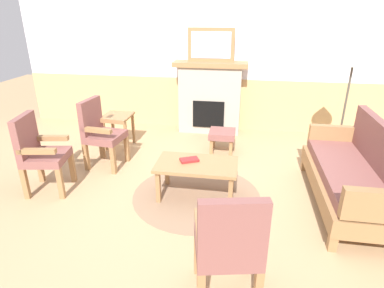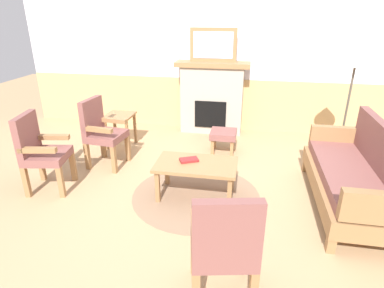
{
  "view_description": "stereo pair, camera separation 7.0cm",
  "coord_description": "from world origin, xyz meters",
  "px_view_note": "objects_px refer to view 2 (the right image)",
  "views": [
    {
      "loc": [
        0.61,
        -3.34,
        2.11
      ],
      "look_at": [
        0.0,
        0.35,
        0.55
      ],
      "focal_mm": 30.11,
      "sensor_mm": 36.0,
      "label": 1
    },
    {
      "loc": [
        0.68,
        -3.33,
        2.11
      ],
      "look_at": [
        0.0,
        0.35,
        0.55
      ],
      "focal_mm": 30.11,
      "sensor_mm": 36.0,
      "label": 2
    }
  ],
  "objects_px": {
    "couch": "(353,176)",
    "armchair_front_left": "(224,243)",
    "fireplace": "(212,97)",
    "footstool": "(223,136)",
    "floor_lamp_by_couch": "(355,64)",
    "armchair_by_window_left": "(101,130)",
    "armchair_near_fireplace": "(40,149)",
    "side_table": "(120,121)",
    "framed_picture": "(213,45)",
    "book_on_table": "(189,160)",
    "coffee_table": "(196,167)"
  },
  "relations": [
    {
      "from": "fireplace",
      "to": "couch",
      "type": "height_order",
      "value": "fireplace"
    },
    {
      "from": "footstool",
      "to": "coffee_table",
      "type": "bearing_deg",
      "value": -98.39
    },
    {
      "from": "couch",
      "to": "floor_lamp_by_couch",
      "type": "bearing_deg",
      "value": 82.89
    },
    {
      "from": "fireplace",
      "to": "side_table",
      "type": "height_order",
      "value": "fireplace"
    },
    {
      "from": "armchair_near_fireplace",
      "to": "armchair_by_window_left",
      "type": "distance_m",
      "value": 0.9
    },
    {
      "from": "framed_picture",
      "to": "floor_lamp_by_couch",
      "type": "relative_size",
      "value": 0.48
    },
    {
      "from": "armchair_near_fireplace",
      "to": "side_table",
      "type": "distance_m",
      "value": 1.55
    },
    {
      "from": "footstool",
      "to": "armchair_front_left",
      "type": "bearing_deg",
      "value": -84.78
    },
    {
      "from": "footstool",
      "to": "floor_lamp_by_couch",
      "type": "xyz_separation_m",
      "value": [
        1.71,
        -0.08,
        1.17
      ]
    },
    {
      "from": "coffee_table",
      "to": "armchair_near_fireplace",
      "type": "height_order",
      "value": "armchair_near_fireplace"
    },
    {
      "from": "couch",
      "to": "armchair_near_fireplace",
      "type": "distance_m",
      "value": 3.68
    },
    {
      "from": "couch",
      "to": "armchair_front_left",
      "type": "height_order",
      "value": "same"
    },
    {
      "from": "armchair_near_fireplace",
      "to": "armchair_by_window_left",
      "type": "bearing_deg",
      "value": 61.34
    },
    {
      "from": "couch",
      "to": "coffee_table",
      "type": "bearing_deg",
      "value": -177.17
    },
    {
      "from": "armchair_front_left",
      "to": "armchair_near_fireplace",
      "type": "bearing_deg",
      "value": 151.13
    },
    {
      "from": "couch",
      "to": "footstool",
      "type": "relative_size",
      "value": 4.5
    },
    {
      "from": "fireplace",
      "to": "framed_picture",
      "type": "height_order",
      "value": "framed_picture"
    },
    {
      "from": "armchair_by_window_left",
      "to": "armchair_front_left",
      "type": "distance_m",
      "value": 2.85
    },
    {
      "from": "couch",
      "to": "coffee_table",
      "type": "relative_size",
      "value": 1.88
    },
    {
      "from": "framed_picture",
      "to": "fireplace",
      "type": "bearing_deg",
      "value": -90.0
    },
    {
      "from": "book_on_table",
      "to": "side_table",
      "type": "bearing_deg",
      "value": 137.46
    },
    {
      "from": "book_on_table",
      "to": "couch",
      "type": "bearing_deg",
      "value": 1.41
    },
    {
      "from": "floor_lamp_by_couch",
      "to": "footstool",
      "type": "bearing_deg",
      "value": 177.49
    },
    {
      "from": "framed_picture",
      "to": "armchair_front_left",
      "type": "distance_m",
      "value": 3.96
    },
    {
      "from": "framed_picture",
      "to": "armchair_near_fireplace",
      "type": "relative_size",
      "value": 0.82
    },
    {
      "from": "armchair_near_fireplace",
      "to": "floor_lamp_by_couch",
      "type": "relative_size",
      "value": 0.58
    },
    {
      "from": "armchair_near_fireplace",
      "to": "book_on_table",
      "type": "bearing_deg",
      "value": 6.56
    },
    {
      "from": "book_on_table",
      "to": "armchair_by_window_left",
      "type": "bearing_deg",
      "value": 157.24
    },
    {
      "from": "book_on_table",
      "to": "floor_lamp_by_couch",
      "type": "relative_size",
      "value": 0.13
    },
    {
      "from": "armchair_near_fireplace",
      "to": "side_table",
      "type": "xyz_separation_m",
      "value": [
        0.42,
        1.49,
        -0.1
      ]
    },
    {
      "from": "fireplace",
      "to": "couch",
      "type": "distance_m",
      "value": 2.92
    },
    {
      "from": "fireplace",
      "to": "footstool",
      "type": "relative_size",
      "value": 3.25
    },
    {
      "from": "book_on_table",
      "to": "side_table",
      "type": "height_order",
      "value": "side_table"
    },
    {
      "from": "fireplace",
      "to": "coffee_table",
      "type": "bearing_deg",
      "value": -87.34
    },
    {
      "from": "footstool",
      "to": "armchair_front_left",
      "type": "relative_size",
      "value": 0.41
    },
    {
      "from": "couch",
      "to": "armchair_near_fireplace",
      "type": "xyz_separation_m",
      "value": [
        -3.67,
        -0.25,
        0.14
      ]
    },
    {
      "from": "fireplace",
      "to": "footstool",
      "type": "height_order",
      "value": "fireplace"
    },
    {
      "from": "couch",
      "to": "armchair_by_window_left",
      "type": "height_order",
      "value": "same"
    },
    {
      "from": "fireplace",
      "to": "book_on_table",
      "type": "relative_size",
      "value": 5.99
    },
    {
      "from": "armchair_near_fireplace",
      "to": "couch",
      "type": "bearing_deg",
      "value": 3.96
    },
    {
      "from": "side_table",
      "to": "floor_lamp_by_couch",
      "type": "height_order",
      "value": "floor_lamp_by_couch"
    },
    {
      "from": "book_on_table",
      "to": "floor_lamp_by_couch",
      "type": "height_order",
      "value": "floor_lamp_by_couch"
    },
    {
      "from": "fireplace",
      "to": "framed_picture",
      "type": "distance_m",
      "value": 0.91
    },
    {
      "from": "floor_lamp_by_couch",
      "to": "armchair_by_window_left",
      "type": "bearing_deg",
      "value": -168.9
    },
    {
      "from": "couch",
      "to": "coffee_table",
      "type": "height_order",
      "value": "couch"
    },
    {
      "from": "fireplace",
      "to": "floor_lamp_by_couch",
      "type": "xyz_separation_m",
      "value": [
        2.02,
        -1.02,
        0.8
      ]
    },
    {
      "from": "fireplace",
      "to": "armchair_near_fireplace",
      "type": "xyz_separation_m",
      "value": [
        -1.8,
        -2.47,
        -0.11
      ]
    },
    {
      "from": "couch",
      "to": "armchair_by_window_left",
      "type": "bearing_deg",
      "value": 170.65
    },
    {
      "from": "book_on_table",
      "to": "armchair_by_window_left",
      "type": "height_order",
      "value": "armchair_by_window_left"
    },
    {
      "from": "side_table",
      "to": "book_on_table",
      "type": "bearing_deg",
      "value": -42.54
    }
  ]
}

